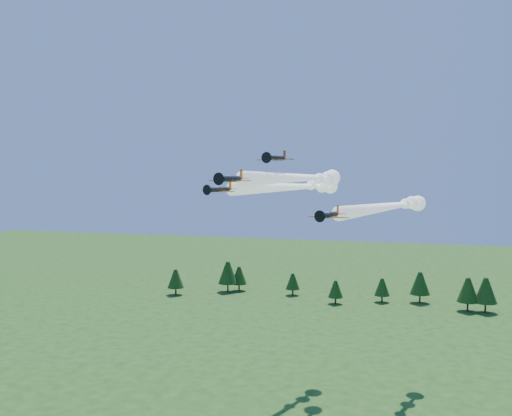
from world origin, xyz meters
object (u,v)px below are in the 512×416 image
(plane_left, at_px, (296,187))
(plane_lead, at_px, (303,178))
(plane_slot, at_px, (276,158))
(plane_right, at_px, (392,206))

(plane_left, bearing_deg, plane_lead, -50.86)
(plane_slot, bearing_deg, plane_right, 58.61)
(plane_left, height_order, plane_right, plane_left)
(plane_lead, relative_size, plane_right, 0.96)
(plane_right, distance_m, plane_slot, 30.32)
(plane_right, xyz_separation_m, plane_slot, (-19.87, -20.77, 9.67))
(plane_lead, xyz_separation_m, plane_right, (17.20, 8.64, -5.99))
(plane_lead, bearing_deg, plane_slot, -90.85)
(plane_right, bearing_deg, plane_lead, -137.46)
(plane_right, bearing_deg, plane_slot, -117.85)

